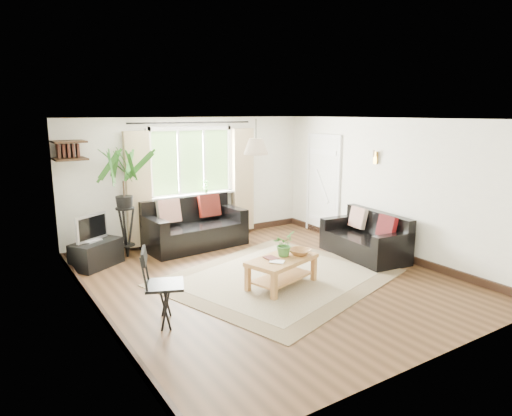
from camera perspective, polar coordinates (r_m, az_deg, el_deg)
floor at (r=6.98m, az=1.79°, el=-9.04°), size 5.50×5.50×0.00m
ceiling at (r=6.52m, az=1.93°, el=11.06°), size 5.50×5.50×0.00m
wall_back at (r=9.02m, az=-8.10°, el=3.53°), size 5.00×0.02×2.40m
wall_front at (r=4.71m, az=21.21°, el=-4.88°), size 5.00×0.02×2.40m
wall_left at (r=5.65m, az=-19.54°, el=-2.04°), size 0.02×5.50×2.40m
wall_right at (r=8.30m, az=16.25°, el=2.45°), size 0.02×5.50×2.40m
rug at (r=7.09m, az=2.81°, el=-8.64°), size 3.86×3.56×0.02m
window at (r=8.94m, az=-8.05°, el=5.72°), size 2.50×0.16×2.16m
door at (r=9.50m, az=8.36°, el=2.73°), size 0.06×0.96×2.06m
corner_shelf at (r=8.03m, az=-22.32°, el=6.70°), size 0.50×0.50×0.34m
pendant_lamp at (r=6.87m, az=0.00°, el=8.19°), size 0.36×0.36×0.54m
wall_sconce at (r=8.38m, az=14.60°, el=6.36°), size 0.12×0.12×0.28m
sofa_back at (r=8.62m, az=-7.66°, el=-2.04°), size 1.90×1.05×0.87m
sofa_right at (r=8.20m, az=13.38°, el=-3.44°), size 1.64×0.94×0.74m
coffee_table at (r=6.70m, az=3.25°, el=-8.00°), size 1.18×0.85×0.43m
table_plant at (r=6.68m, az=3.46°, el=-4.51°), size 0.42×0.41×0.36m
bowl at (r=6.80m, az=5.50°, el=-5.46°), size 0.42×0.42×0.08m
book_a at (r=6.37m, az=2.47°, el=-6.93°), size 0.24×0.25×0.02m
book_b at (r=6.54m, az=1.33°, el=-6.40°), size 0.16×0.22×0.02m
tv_stand at (r=7.96m, az=-19.31°, el=-5.42°), size 0.92×0.80×0.43m
tv at (r=7.83m, az=-19.89°, el=-2.30°), size 0.64×0.49×0.47m
palm_stand at (r=8.16m, az=-16.11°, el=0.55°), size 0.78×0.78×1.91m
folding_chair at (r=5.59m, az=-11.32°, el=-9.58°), size 0.63×0.63×0.94m
sill_plant at (r=9.04m, az=-6.31°, el=2.73°), size 0.14×0.10×0.27m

